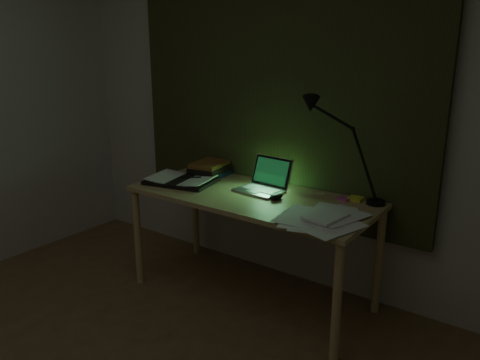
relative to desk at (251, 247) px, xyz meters
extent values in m
cube|color=beige|center=(-0.09, 0.42, 0.90)|extent=(3.50, 0.00, 2.50)
cube|color=#2D3319|center=(-0.09, 0.38, 1.10)|extent=(2.20, 0.06, 2.00)
ellipsoid|color=black|center=(0.18, 0.01, 0.37)|extent=(0.07, 0.10, 0.04)
cube|color=yellow|center=(0.57, 0.27, 0.36)|extent=(0.08, 0.08, 0.02)
cube|color=#D35297|center=(0.51, 0.24, 0.36)|extent=(0.09, 0.09, 0.02)
camera|label=1|loc=(1.56, -2.27, 1.23)|focal=35.00mm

